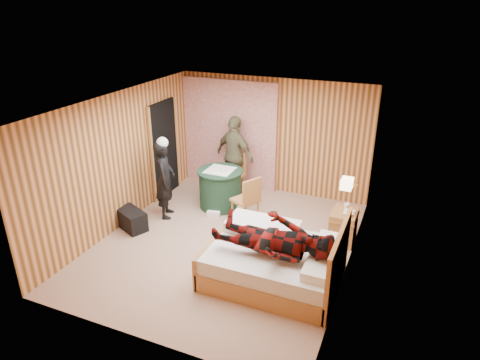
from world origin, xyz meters
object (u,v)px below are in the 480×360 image
at_px(wall_lamp, 347,184).
at_px(nightstand, 343,226).
at_px(chair_far, 235,170).
at_px(woman_standing, 165,180).
at_px(duffel_bag, 131,219).
at_px(man_at_table, 235,155).
at_px(man_on_bed, 274,231).
at_px(chair_near, 248,197).
at_px(round_table, 220,188).
at_px(bed, 276,261).

height_order(wall_lamp, nightstand, wall_lamp).
relative_size(chair_far, woman_standing, 0.60).
xyz_separation_m(duffel_bag, man_at_table, (1.15, 2.24, 0.68)).
bearing_deg(man_on_bed, nightstand, 67.15).
bearing_deg(chair_far, chair_near, -46.21).
distance_m(round_table, man_at_table, 0.89).
bearing_deg(chair_near, man_on_bed, 60.37).
bearing_deg(chair_near, chair_far, -118.57).
bearing_deg(bed, man_on_bed, -84.07).
xyz_separation_m(bed, nightstand, (0.75, 1.50, -0.00)).
height_order(chair_far, woman_standing, woman_standing).
xyz_separation_m(bed, round_table, (-1.83, 1.89, 0.10)).
relative_size(nightstand, man_on_bed, 0.34).
bearing_deg(duffel_bag, chair_near, 52.61).
height_order(bed, man_on_bed, man_on_bed).
relative_size(nightstand, chair_near, 0.63).
distance_m(bed, woman_standing, 2.89).
height_order(chair_near, man_on_bed, man_on_bed).
distance_m(nightstand, man_on_bed, 1.99).
xyz_separation_m(chair_far, chair_near, (0.78, -1.18, 0.01)).
xyz_separation_m(wall_lamp, chair_far, (-2.61, 1.55, -0.76)).
bearing_deg(nightstand, chair_near, -177.78).
xyz_separation_m(round_table, chair_near, (0.79, -0.46, 0.14)).
bearing_deg(bed, duffel_bag, 172.02).
bearing_deg(round_table, nightstand, -8.54).
xyz_separation_m(chair_far, man_on_bed, (1.83, -2.84, 0.42)).
bearing_deg(bed, man_at_table, 124.46).
distance_m(woman_standing, man_on_bed, 2.98).
bearing_deg(woman_standing, bed, -135.73).
bearing_deg(man_on_bed, woman_standing, 153.13).
distance_m(man_at_table, man_on_bed, 3.43).
bearing_deg(wall_lamp, chair_near, 168.45).
distance_m(chair_near, woman_standing, 1.64).
bearing_deg(bed, chair_near, 125.72).
relative_size(wall_lamp, bed, 0.13).
bearing_deg(round_table, chair_near, -29.92).
relative_size(round_table, man_on_bed, 0.52).
height_order(bed, chair_far, bed).
height_order(round_table, chair_near, chair_near).
distance_m(round_table, man_on_bed, 2.87).
distance_m(nightstand, chair_near, 1.80).
relative_size(chair_near, man_at_table, 0.55).
bearing_deg(woman_standing, man_at_table, -50.18).
distance_m(wall_lamp, bed, 1.66).
relative_size(wall_lamp, man_at_table, 0.15).
bearing_deg(man_on_bed, round_table, 131.11).
xyz_separation_m(wall_lamp, round_table, (-2.62, 0.83, -0.89)).
bearing_deg(man_at_table, chair_far, 127.35).
bearing_deg(nightstand, wall_lamp, -84.43).
bearing_deg(wall_lamp, chair_far, 149.26).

